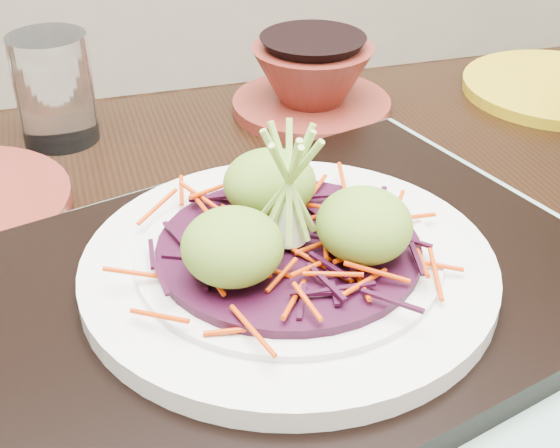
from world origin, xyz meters
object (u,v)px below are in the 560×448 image
object	(u,v)px
water_glass	(54,89)
yellow_plate	(557,88)
dining_table	(263,391)
terracotta_bowl_set	(312,83)
serving_tray	(288,288)
white_plate	(289,266)

from	to	relation	value
water_glass	yellow_plate	distance (m)	0.52
dining_table	terracotta_bowl_set	bearing A→B (deg)	64.91
serving_tray	terracotta_bowl_set	xyz separation A→B (m)	(0.12, 0.30, 0.02)
dining_table	terracotta_bowl_set	xyz separation A→B (m)	(0.13, 0.28, 0.12)
terracotta_bowl_set	yellow_plate	world-z (taller)	terracotta_bowl_set
serving_tray	water_glass	bearing A→B (deg)	98.23
water_glass	yellow_plate	world-z (taller)	water_glass
dining_table	white_plate	xyz separation A→B (m)	(0.02, -0.01, 0.12)
water_glass	terracotta_bowl_set	world-z (taller)	water_glass
white_plate	yellow_plate	bearing A→B (deg)	34.76
white_plate	water_glass	size ratio (longest dim) A/B	2.69
water_glass	yellow_plate	bearing A→B (deg)	-4.11
white_plate	yellow_plate	world-z (taller)	white_plate
dining_table	white_plate	size ratio (longest dim) A/B	4.06
white_plate	terracotta_bowl_set	size ratio (longest dim) A/B	1.36
serving_tray	water_glass	distance (m)	0.33
white_plate	dining_table	bearing A→B (deg)	139.19
dining_table	serving_tray	distance (m)	0.11
serving_tray	white_plate	size ratio (longest dim) A/B	1.54
dining_table	white_plate	world-z (taller)	white_plate
serving_tray	terracotta_bowl_set	bearing A→B (deg)	53.13
serving_tray	terracotta_bowl_set	world-z (taller)	terracotta_bowl_set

